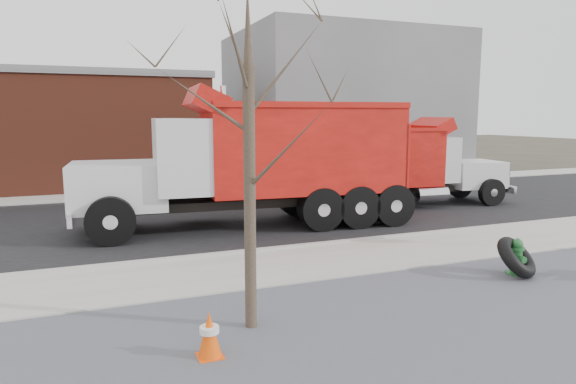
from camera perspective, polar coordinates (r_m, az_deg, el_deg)
name	(u,v)px	position (r m, az deg, el deg)	size (l,w,h in m)	color
ground	(352,263)	(11.77, 7.08, -7.78)	(120.00, 120.00, 0.00)	#383328
gravel_verge	(455,318)	(9.03, 18.09, -13.19)	(60.00, 5.00, 0.03)	slate
sidewalk	(346,258)	(11.98, 6.50, -7.34)	(60.00, 2.50, 0.06)	#9E9B93
curb	(322,244)	(13.09, 3.81, -5.82)	(60.00, 0.15, 0.11)	#9E9B93
road	(262,213)	(17.40, -2.93, -2.36)	(60.00, 9.40, 0.02)	black
far_sidewalk	(220,190)	(22.80, -7.54, 0.21)	(60.00, 2.00, 0.06)	#9E9B93
building_grey	(340,103)	(31.43, 5.85, 9.76)	(12.00, 10.00, 8.00)	gray
bare_tree	(249,115)	(7.64, -4.38, 8.54)	(3.20, 3.20, 5.20)	#382D23
fire_hydrant	(517,258)	(11.70, 24.07, -6.76)	(0.44, 0.43, 0.78)	#266434
truck_tire	(516,257)	(11.52, 24.04, -6.64)	(1.25, 1.20, 0.88)	black
traffic_cone_near	(209,335)	(7.31, -8.72, -15.44)	(0.35, 0.35, 0.67)	#FF5008
dump_truck_red_a	(398,162)	(18.99, 12.11, 3.26)	(7.91, 2.83, 3.17)	black
dump_truck_red_b	(259,158)	(15.15, -3.25, 3.82)	(9.79, 3.48, 4.04)	black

